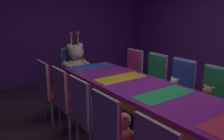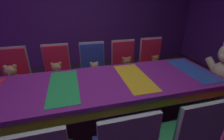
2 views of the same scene
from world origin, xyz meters
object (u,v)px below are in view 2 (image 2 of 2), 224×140
(chair_left_0, at_px, (15,73))
(chair_left_3, at_px, (124,63))
(teddy_left_3, at_px, (127,66))
(chair_right_3, at_px, (189,137))
(chair_left_4, at_px, (151,59))
(teddy_left_1, at_px, (57,73))
(chair_left_2, at_px, (93,66))
(teddy_left_2, at_px, (95,71))
(teddy_right_2, at_px, (119,139))
(banquet_table, at_px, (101,88))
(teddy_left_4, at_px, (155,63))
(teddy_left_0, at_px, (12,77))
(chair_left_1, at_px, (58,69))

(chair_left_0, bearing_deg, chair_left_3, 89.00)
(teddy_left_3, height_order, chair_right_3, chair_right_3)
(chair_left_4, bearing_deg, teddy_left_1, -84.99)
(chair_left_2, distance_m, chair_left_4, 1.09)
(teddy_left_1, bearing_deg, teddy_left_2, 87.08)
(chair_left_0, xyz_separation_m, teddy_left_3, (0.17, 1.73, -0.01))
(teddy_left_2, xyz_separation_m, teddy_right_2, (1.37, -0.02, 0.00))
(teddy_right_2, bearing_deg, banquet_table, 0.55)
(banquet_table, relative_size, chair_left_4, 3.01)
(chair_right_3, bearing_deg, teddy_left_1, 35.44)
(teddy_left_2, bearing_deg, chair_left_3, 104.93)
(chair_left_2, bearing_deg, chair_left_0, -91.61)
(teddy_left_1, distance_m, teddy_left_4, 1.66)
(chair_left_0, distance_m, teddy_left_2, 1.20)
(chair_left_0, height_order, teddy_left_4, chair_left_0)
(teddy_left_4, bearing_deg, chair_left_2, -95.72)
(chair_left_4, bearing_deg, teddy_left_0, -86.33)
(teddy_left_0, bearing_deg, teddy_left_1, 90.03)
(teddy_right_2, bearing_deg, teddy_left_4, -38.36)
(chair_left_2, xyz_separation_m, chair_left_4, (-0.03, 1.09, 0.00))
(teddy_left_1, relative_size, chair_right_3, 0.32)
(chair_left_0, relative_size, chair_left_1, 1.00)
(teddy_left_3, height_order, chair_left_4, chair_left_4)
(chair_left_1, bearing_deg, chair_right_3, 33.07)
(chair_left_0, relative_size, chair_left_2, 1.00)
(chair_left_1, distance_m, chair_left_4, 1.66)
(chair_left_1, xyz_separation_m, teddy_left_1, (0.14, -0.00, -0.01))
(chair_left_1, bearing_deg, chair_left_2, 86.80)
(teddy_left_1, relative_size, teddy_left_4, 1.13)
(banquet_table, relative_size, teddy_left_2, 10.87)
(teddy_left_2, bearing_deg, teddy_left_0, -91.39)
(banquet_table, distance_m, chair_left_1, 1.01)
(teddy_right_2, distance_m, chair_right_3, 0.58)
(teddy_left_3, height_order, teddy_left_4, teddy_left_3)
(chair_left_0, distance_m, teddy_left_3, 1.74)
(chair_left_1, bearing_deg, teddy_left_0, -76.77)
(teddy_left_2, height_order, teddy_right_2, teddy_right_2)
(banquet_table, distance_m, teddy_right_2, 0.70)
(chair_left_1, relative_size, teddy_left_3, 3.15)
(banquet_table, height_order, chair_left_1, chair_left_1)
(banquet_table, xyz_separation_m, chair_left_3, (-0.82, 0.57, -0.06))
(teddy_left_0, height_order, chair_right_3, chair_right_3)
(chair_left_4, bearing_deg, chair_left_3, -86.88)
(chair_left_1, height_order, chair_left_2, same)
(teddy_left_1, bearing_deg, chair_left_1, 180.00)
(chair_left_1, bearing_deg, teddy_left_2, 73.09)
(banquet_table, relative_size, teddy_left_0, 8.66)
(teddy_left_3, xyz_separation_m, teddy_left_4, (-0.03, 0.55, -0.01))
(teddy_left_1, height_order, teddy_left_3, teddy_left_1)
(chair_right_3, bearing_deg, chair_left_1, 33.07)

